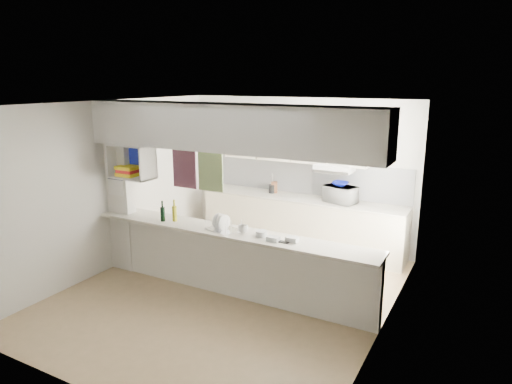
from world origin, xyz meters
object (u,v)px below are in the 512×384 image
Objects in this scene: dish_rack at (223,224)px; microwave at (341,194)px; bowl at (340,184)px; wine_bottles at (169,213)px.

microwave is at bearing 80.96° from dish_rack.
dish_rack is (-0.93, -2.12, -0.22)m from bowl.
microwave is 2.83m from wine_bottles.
wine_bottles is at bearing 65.64° from microwave.
microwave is at bearing 49.19° from wine_bottles.
bowl is at bearing 49.66° from wine_bottles.
bowl is at bearing -18.79° from microwave.
wine_bottles reaches higher than microwave.
wine_bottles is (-1.85, -2.14, -0.02)m from microwave.
microwave is 1.88× the size of bowl.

